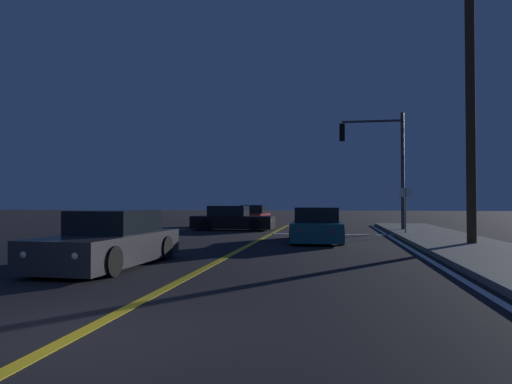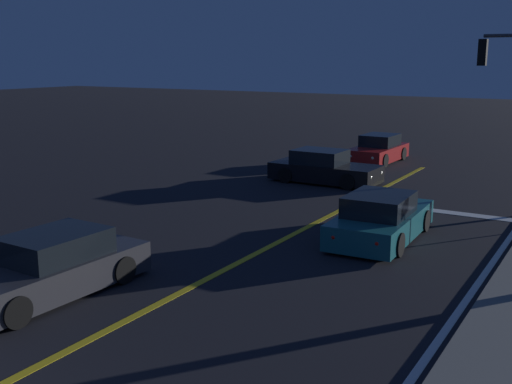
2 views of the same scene
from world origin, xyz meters
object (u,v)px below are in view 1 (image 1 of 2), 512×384
(traffic_signal_near_right, at_px, (381,154))
(street_sign_corner, at_px, (405,203))
(car_following_oncoming_teal, at_px, (317,227))
(car_lead_oncoming_red, at_px, (253,216))
(utility_pole_right, at_px, (470,81))
(car_parked_curb_black, at_px, (232,219))
(car_side_waiting_charcoal, at_px, (111,242))

(traffic_signal_near_right, distance_m, street_sign_corner, 3.86)
(car_following_oncoming_teal, bearing_deg, car_lead_oncoming_red, 108.05)
(car_following_oncoming_teal, relative_size, utility_pole_right, 0.41)
(car_parked_curb_black, distance_m, utility_pole_right, 13.96)
(car_lead_oncoming_red, bearing_deg, car_parked_curb_black, 90.04)
(car_lead_oncoming_red, xyz_separation_m, utility_pole_right, (10.00, -14.23, 5.12))
(car_lead_oncoming_red, bearing_deg, car_following_oncoming_teal, 111.43)
(car_side_waiting_charcoal, bearing_deg, utility_pole_right, -146.01)
(utility_pole_right, xyz_separation_m, street_sign_corner, (-1.40, 5.07, -4.19))
(car_lead_oncoming_red, distance_m, street_sign_corner, 12.60)
(car_parked_curb_black, xyz_separation_m, car_side_waiting_charcoal, (0.16, -14.40, -0.00))
(car_lead_oncoming_red, relative_size, utility_pole_right, 0.38)
(car_following_oncoming_teal, xyz_separation_m, car_lead_oncoming_red, (-4.71, 12.80, -0.00))
(street_sign_corner, bearing_deg, car_following_oncoming_teal, -136.88)
(car_parked_curb_black, height_order, traffic_signal_near_right, traffic_signal_near_right)
(utility_pole_right, height_order, street_sign_corner, utility_pole_right)
(street_sign_corner, bearing_deg, car_parked_curb_black, 160.67)
(car_parked_curb_black, relative_size, street_sign_corner, 2.01)
(car_parked_curb_black, height_order, car_side_waiting_charcoal, same)
(car_following_oncoming_teal, relative_size, car_side_waiting_charcoal, 0.97)
(car_lead_oncoming_red, distance_m, car_side_waiting_charcoal, 20.49)
(traffic_signal_near_right, bearing_deg, car_parked_curb_black, -1.89)
(car_following_oncoming_teal, bearing_deg, traffic_signal_near_right, 62.21)
(car_following_oncoming_teal, xyz_separation_m, street_sign_corner, (3.89, 3.64, 0.92))
(car_following_oncoming_teal, xyz_separation_m, traffic_signal_near_right, (3.09, 6.44, 3.47))
(car_parked_curb_black, relative_size, utility_pole_right, 0.40)
(car_lead_oncoming_red, distance_m, traffic_signal_near_right, 10.64)
(car_following_oncoming_teal, xyz_separation_m, car_parked_curb_black, (-4.84, 6.70, -0.00))
(utility_pole_right, bearing_deg, car_parked_curb_black, 141.24)
(utility_pole_right, relative_size, street_sign_corner, 4.98)
(car_following_oncoming_teal, relative_size, car_lead_oncoming_red, 1.07)
(traffic_signal_near_right, xyz_separation_m, utility_pole_right, (2.20, -7.87, 1.65))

